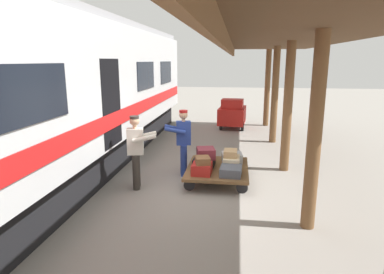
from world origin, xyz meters
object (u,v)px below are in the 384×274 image
at_px(suitcase_cream_canvas, 231,162).
at_px(porter_in_overalls, 183,140).
at_px(suitcase_gray_aluminum, 232,157).
at_px(suitcase_tan_vintage, 230,153).
at_px(suitcase_slate_roller, 231,171).
at_px(train_car, 50,98).
at_px(luggage_cart, 218,169).
at_px(porter_by_door, 136,150).
at_px(suitcase_black_hardshell, 204,162).
at_px(suitcase_brown_leather, 203,160).
at_px(suitcase_burgundy_valise, 206,153).
at_px(baggage_tug, 232,114).
at_px(suitcase_yellow_case, 206,156).
at_px(suitcase_red_plastic, 202,169).

bearing_deg(suitcase_cream_canvas, porter_in_overalls, -11.15).
distance_m(suitcase_gray_aluminum, suitcase_tan_vintage, 0.56).
bearing_deg(suitcase_cream_canvas, suitcase_slate_roller, 90.00).
distance_m(train_car, luggage_cart, 4.34).
distance_m(suitcase_slate_roller, porter_in_overalls, 1.55).
distance_m(train_car, porter_in_overalls, 3.32).
bearing_deg(suitcase_tan_vintage, porter_by_door, 20.88).
xyz_separation_m(suitcase_black_hardshell, porter_by_door, (1.48, 0.78, 0.48)).
bearing_deg(suitcase_brown_leather, suitcase_burgundy_valise, -92.59).
xyz_separation_m(luggage_cart, suitcase_black_hardshell, (0.34, -0.00, 0.16)).
distance_m(suitcase_burgundy_valise, porter_by_door, 1.72).
distance_m(train_car, suitcase_black_hardshell, 3.98).
xyz_separation_m(suitcase_cream_canvas, baggage_tug, (0.11, -6.68, 0.15)).
distance_m(suitcase_cream_canvas, porter_in_overalls, 1.35).
bearing_deg(suitcase_gray_aluminum, suitcase_black_hardshell, 38.64).
bearing_deg(suitcase_cream_canvas, porter_by_door, 19.90).
bearing_deg(suitcase_yellow_case, luggage_cart, 122.02).
xyz_separation_m(suitcase_yellow_case, porter_by_door, (1.48, 1.31, 0.48)).
bearing_deg(porter_in_overalls, suitcase_slate_roller, 147.91).
height_order(suitcase_yellow_case, suitcase_burgundy_valise, suitcase_burgundy_valise).
bearing_deg(suitcase_tan_vintage, train_car, 8.13).
xyz_separation_m(suitcase_burgundy_valise, porter_in_overalls, (0.62, -0.26, 0.24)).
relative_size(luggage_cart, suitcase_tan_vintage, 4.56).
xyz_separation_m(train_car, suitcase_brown_leather, (-3.60, -0.04, -1.40)).
bearing_deg(baggage_tug, suitcase_black_hardshell, 85.21).
distance_m(porter_in_overalls, porter_by_door, 1.37).
xyz_separation_m(suitcase_gray_aluminum, porter_in_overalls, (1.25, 0.29, 0.48)).
bearing_deg(train_car, suitcase_black_hardshell, -170.91).
height_order(suitcase_cream_canvas, suitcase_brown_leather, suitcase_brown_leather).
distance_m(train_car, suitcase_burgundy_valise, 3.92).
relative_size(suitcase_cream_canvas, porter_by_door, 0.35).
relative_size(suitcase_red_plastic, suitcase_black_hardshell, 0.86).
bearing_deg(train_car, suitcase_slate_roller, -179.49).
relative_size(luggage_cart, suitcase_black_hardshell, 3.26).
bearing_deg(suitcase_yellow_case, suitcase_red_plastic, 90.00).
xyz_separation_m(suitcase_slate_roller, baggage_tug, (0.11, -7.22, 0.19)).
xyz_separation_m(suitcase_slate_roller, porter_in_overalls, (1.25, -0.78, 0.49)).
distance_m(suitcase_brown_leather, baggage_tug, 7.24).
bearing_deg(suitcase_slate_roller, baggage_tug, -89.12).
height_order(suitcase_gray_aluminum, suitcase_tan_vintage, suitcase_tan_vintage).
bearing_deg(luggage_cart, suitcase_burgundy_valise, 1.90).
relative_size(suitcase_cream_canvas, suitcase_burgundy_valise, 1.28).
xyz_separation_m(suitcase_yellow_case, suitcase_black_hardshell, (0.00, 0.54, 0.00)).
xyz_separation_m(suitcase_red_plastic, porter_by_door, (1.48, 0.24, 0.47)).
height_order(suitcase_yellow_case, suitcase_tan_vintage, suitcase_tan_vintage).
xyz_separation_m(suitcase_yellow_case, suitcase_gray_aluminum, (-0.67, 0.00, 0.00)).
distance_m(suitcase_cream_canvas, suitcase_burgundy_valise, 0.67).
xyz_separation_m(train_car, suitcase_gray_aluminum, (-4.26, -1.11, -1.61)).
height_order(suitcase_yellow_case, suitcase_slate_roller, suitcase_yellow_case).
height_order(luggage_cart, porter_in_overalls, porter_in_overalls).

